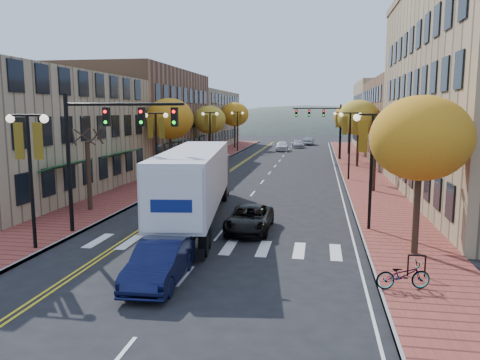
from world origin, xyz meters
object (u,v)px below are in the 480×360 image
at_px(navy_sedan, 160,263).
at_px(black_suv, 250,219).
at_px(bicycle, 403,275).
at_px(semi_truck, 198,178).

height_order(navy_sedan, black_suv, navy_sedan).
bearing_deg(black_suv, navy_sedan, -104.99).
distance_m(navy_sedan, bicycle, 8.53).
relative_size(semi_truck, navy_sedan, 3.64).
xyz_separation_m(semi_truck, bicycle, (9.67, -9.34, -1.78)).
height_order(semi_truck, bicycle, semi_truck).
xyz_separation_m(navy_sedan, black_suv, (2.11, 7.85, -0.11)).
bearing_deg(bicycle, navy_sedan, 79.77).
xyz_separation_m(black_suv, bicycle, (6.40, -7.38, -0.01)).
bearing_deg(navy_sedan, bicycle, 0.80).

